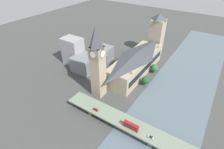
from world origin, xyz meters
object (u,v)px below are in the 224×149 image
parliament_hall (136,63)px  car_northbound_lead (96,110)px  car_northbound_mid (151,137)px  clock_tower (98,61)px  double_decker_bus_rear (131,126)px  road_bridge (154,137)px  victoria_tower (157,35)px

parliament_hall → car_northbound_lead: (-2.52, 74.57, -5.70)m
car_northbound_lead → car_northbound_mid: car_northbound_mid is taller
parliament_hall → clock_tower: 57.28m
parliament_hall → car_northbound_mid: bearing=123.6°
parliament_hall → car_northbound_lead: 74.83m
clock_tower → double_decker_bus_rear: 57.83m
road_bridge → victoria_tower: bearing=-68.0°
clock_tower → car_northbound_mid: size_ratio=15.87×
clock_tower → victoria_tower: (-11.46, -105.36, -9.11)m
parliament_hall → road_bridge: bearing=125.3°
road_bridge → double_decker_bus_rear: double_decker_bus_rear is taller
victoria_tower → road_bridge: bearing=112.0°
clock_tower → victoria_tower: clock_tower is taller
double_decker_bus_rear → car_northbound_mid: size_ratio=2.74×
parliament_hall → victoria_tower: victoria_tower is taller
clock_tower → road_bridge: (-62.16, 20.16, -30.13)m
double_decker_bus_rear → victoria_tower: bearing=-75.0°
parliament_hall → car_northbound_mid: size_ratio=20.10×
car_northbound_lead → parliament_hall: bearing=-88.1°
victoria_tower → road_bridge: victoria_tower is taller
car_northbound_mid → clock_tower: bearing=-20.7°
car_northbound_mid → road_bridge: bearing=-112.6°
double_decker_bus_rear → car_northbound_lead: size_ratio=2.41×
clock_tower → road_bridge: 71.96m
clock_tower → car_northbound_mid: (-60.95, 23.06, -28.34)m
victoria_tower → car_northbound_lead: (-2.59, 128.61, -19.25)m
car_northbound_lead → road_bridge: bearing=-176.3°
road_bridge → car_northbound_lead: 48.24m
road_bridge → car_northbound_mid: car_northbound_mid is taller
victoria_tower → double_decker_bus_rear: victoria_tower is taller
parliament_hall → car_northbound_mid: 89.49m
clock_tower → car_northbound_mid: 71.06m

